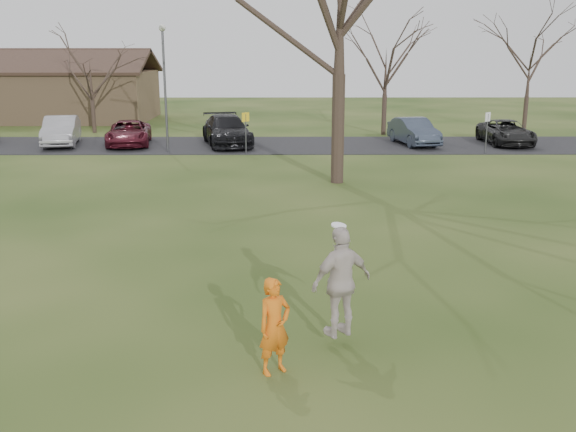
% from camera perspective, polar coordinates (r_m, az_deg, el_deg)
% --- Properties ---
extents(ground, '(120.00, 120.00, 0.00)m').
position_cam_1_polar(ground, '(11.31, 0.11, -12.58)').
color(ground, '#1E380F').
rests_on(ground, ground).
extents(parking_strip, '(62.00, 6.50, 0.04)m').
position_cam_1_polar(parking_strip, '(35.43, -0.19, 6.29)').
color(parking_strip, black).
rests_on(parking_strip, ground).
extents(player_defender, '(0.71, 0.66, 1.63)m').
position_cam_1_polar(player_defender, '(10.58, -1.20, -9.71)').
color(player_defender, orange).
rests_on(player_defender, ground).
extents(car_1, '(2.57, 4.95, 1.55)m').
position_cam_1_polar(car_1, '(37.26, -19.41, 7.11)').
color(car_1, '#99989D').
rests_on(car_1, parking_strip).
extents(car_2, '(2.88, 5.03, 1.32)m').
position_cam_1_polar(car_2, '(36.20, -13.88, 7.13)').
color(car_2, '#4D121D').
rests_on(car_2, parking_strip).
extents(car_3, '(3.46, 5.84, 1.59)m').
position_cam_1_polar(car_3, '(35.39, -5.42, 7.55)').
color(car_3, black).
rests_on(car_3, parking_strip).
extents(car_5, '(2.35, 4.58, 1.44)m').
position_cam_1_polar(car_5, '(36.05, 11.05, 7.35)').
color(car_5, '#333C4C').
rests_on(car_5, parking_strip).
extents(car_6, '(2.20, 4.71, 1.30)m').
position_cam_1_polar(car_6, '(37.50, 18.70, 7.02)').
color(car_6, black).
rests_on(car_6, parking_strip).
extents(catching_play, '(1.26, 0.99, 2.00)m').
position_cam_1_polar(catching_play, '(11.34, 4.74, -5.82)').
color(catching_play, beige).
rests_on(catching_play, ground).
extents(building, '(20.60, 8.50, 5.14)m').
position_cam_1_polar(building, '(52.12, -23.15, 9.94)').
color(building, '#8C6D4C').
rests_on(building, ground).
extents(lamp_post, '(0.34, 0.34, 6.27)m').
position_cam_1_polar(lamp_post, '(33.11, -10.87, 12.31)').
color(lamp_post, '#47474C').
rests_on(lamp_post, ground).
extents(sign_yellow, '(0.35, 0.35, 2.08)m').
position_cam_1_polar(sign_yellow, '(32.33, -3.76, 8.01)').
color(sign_yellow, '#47474C').
rests_on(sign_yellow, ground).
extents(sign_white, '(0.35, 0.35, 2.08)m').
position_cam_1_polar(sign_white, '(33.81, 17.19, 7.68)').
color(sign_white, '#47474C').
rests_on(sign_white, ground).
extents(small_tree_row, '(55.00, 5.90, 8.50)m').
position_cam_1_polar(small_tree_row, '(40.38, 6.18, 12.76)').
color(small_tree_row, '#352821').
rests_on(small_tree_row, ground).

